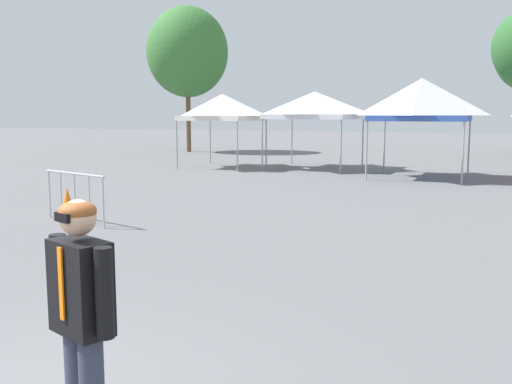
# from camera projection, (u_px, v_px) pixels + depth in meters

# --- Properties ---
(canopy_tent_right_of_center) EXTENTS (3.10, 3.10, 3.12)m
(canopy_tent_right_of_center) POSITION_uv_depth(u_px,v_px,m) (222.00, 107.00, 24.58)
(canopy_tent_right_of_center) COLOR #9E9EA3
(canopy_tent_right_of_center) RESTS_ON ground
(canopy_tent_behind_left) EXTENTS (3.63, 3.63, 3.21)m
(canopy_tent_behind_left) POSITION_uv_depth(u_px,v_px,m) (315.00, 105.00, 24.09)
(canopy_tent_behind_left) COLOR #9E9EA3
(canopy_tent_behind_left) RESTS_ON ground
(canopy_tent_center) EXTENTS (3.37, 3.37, 3.54)m
(canopy_tent_center) POSITION_uv_depth(u_px,v_px,m) (422.00, 100.00, 20.54)
(canopy_tent_center) COLOR #9E9EA3
(canopy_tent_center) RESTS_ON ground
(person_foreground) EXTENTS (0.61, 0.37, 1.78)m
(person_foreground) POSITION_uv_depth(u_px,v_px,m) (82.00, 315.00, 3.68)
(person_foreground) COLOR #33384C
(person_foreground) RESTS_ON ground
(tree_behind_tents_left) EXTENTS (4.83, 4.83, 8.57)m
(tree_behind_tents_left) POSITION_uv_depth(u_px,v_px,m) (187.00, 52.00, 34.30)
(tree_behind_tents_left) COLOR brown
(tree_behind_tents_left) RESTS_ON ground
(crowd_barrier_by_lift) EXTENTS (2.02, 0.69, 1.08)m
(crowd_barrier_by_lift) POSITION_uv_depth(u_px,v_px,m) (75.00, 188.00, 12.22)
(crowd_barrier_by_lift) COLOR #B7BABF
(crowd_barrier_by_lift) RESTS_ON ground
(traffic_cone_lot_center) EXTENTS (0.32, 0.32, 0.58)m
(traffic_cone_lot_center) POSITION_uv_depth(u_px,v_px,m) (67.00, 200.00, 13.57)
(traffic_cone_lot_center) COLOR orange
(traffic_cone_lot_center) RESTS_ON ground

